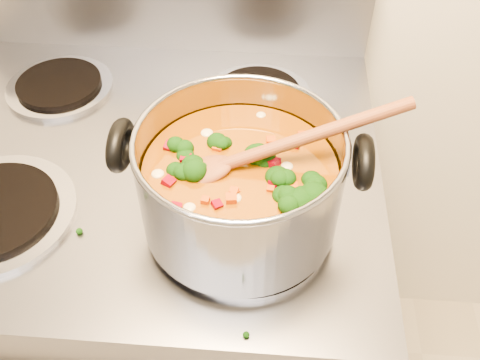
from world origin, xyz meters
The scene contains 4 objects.
electric_range centered at (0.06, 1.16, 0.47)m, with size 0.76×0.69×1.08m.
stockpot centered at (0.23, 1.02, 1.00)m, with size 0.32×0.26×0.16m.
wooden_spoon centered at (0.25, 1.03, 1.05)m, with size 0.30×0.10×0.11m.
cooktop_crumbs centered at (0.28, 0.97, 0.92)m, with size 0.29×0.38×0.01m.
Camera 1 is at (0.27, 0.55, 1.51)m, focal length 40.00 mm.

